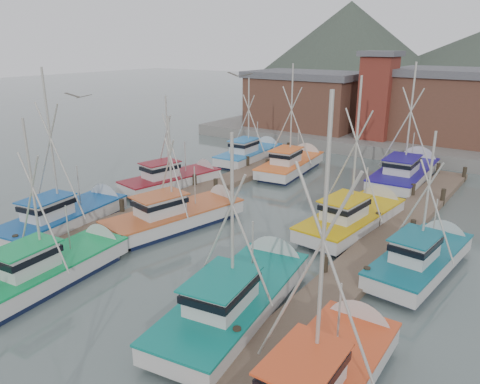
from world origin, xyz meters
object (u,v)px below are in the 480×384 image
Objects in this scene: lookout_tower at (378,95)px; boat_8 at (183,214)px; boat_12 at (293,164)px; boat_4 at (56,266)px.

boat_8 is (-1.99, -26.77, -4.88)m from lookout_tower.
lookout_tower is at bearing 71.29° from boat_12.
boat_4 reaches higher than boat_8.
boat_8 is at bearing -94.24° from lookout_tower.
boat_12 reaches higher than boat_8.
lookout_tower is at bearing 80.22° from boat_4.
boat_8 is 14.67m from boat_12.
lookout_tower is 13.31m from boat_12.
boat_12 reaches higher than boat_4.
lookout_tower reaches higher than boat_12.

